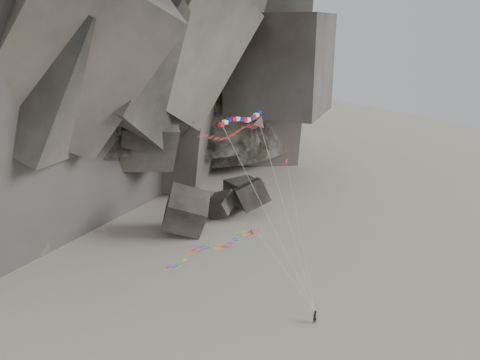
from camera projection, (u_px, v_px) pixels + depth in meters
ground at (260, 329)px, 61.07m from camera, size 260.00×260.00×0.00m
boulder_field at (144, 226)px, 84.21m from camera, size 66.47×19.03×9.64m
kite_flyer at (315, 316)px, 61.85m from camera, size 0.78×0.53×2.21m
delta_kite at (228, 133)px, 52.59m from camera, size 13.01×7.17×25.91m
banner_kite at (242, 121)px, 55.72m from camera, size 9.63×9.87×25.71m
parafoil_kite at (210, 248)px, 56.88m from camera, size 17.75×7.93×11.15m
pennant_kite at (291, 188)px, 58.18m from camera, size 1.68×5.13×20.13m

